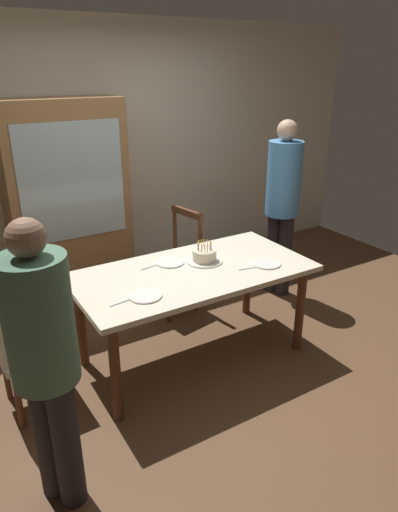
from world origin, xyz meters
The scene contains 15 objects.
ground centered at (0.00, 0.00, 0.00)m, with size 6.40×6.40×0.00m, color brown.
back_wall centered at (0.00, 1.85, 1.30)m, with size 6.40×0.10×2.60m, color beige.
dining_table centered at (0.00, 0.00, 0.67)m, with size 1.76×0.89×0.76m.
birthday_cake centered at (0.15, 0.09, 0.80)m, with size 0.28×0.28×0.16m.
plate_near_celebrant centered at (-0.49, -0.20, 0.76)m, with size 0.22×0.22×0.01m, color white.
plate_far_side centered at (-0.09, 0.20, 0.76)m, with size 0.22×0.22×0.01m, color white.
plate_near_guest centered at (0.53, -0.20, 0.76)m, with size 0.22×0.22×0.01m, color white.
fork_near_celebrant centered at (-0.65, -0.19, 0.76)m, with size 0.18×0.02×0.01m, color silver.
fork_far_side centered at (-0.25, 0.21, 0.76)m, with size 0.18×0.02×0.01m, color silver.
fork_near_guest centered at (0.37, -0.20, 0.76)m, with size 0.18×0.02×0.01m, color silver.
chair_spindle_back centered at (0.24, 0.77, 0.46)m, with size 0.51×0.51×0.95m.
chair_upholstered centered at (-1.27, 0.07, 0.53)m, with size 0.46×0.46×0.95m.
person_celebrant centered at (-1.26, -0.74, 0.90)m, with size 0.32×0.32×1.58m.
person_guest centered at (1.30, 0.53, 0.98)m, with size 0.32×0.32×1.71m.
china_cabinet centered at (-0.45, 1.56, 0.95)m, with size 1.10×0.45×1.90m.
Camera 1 is at (-1.57, -2.67, 2.17)m, focal length 32.19 mm.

